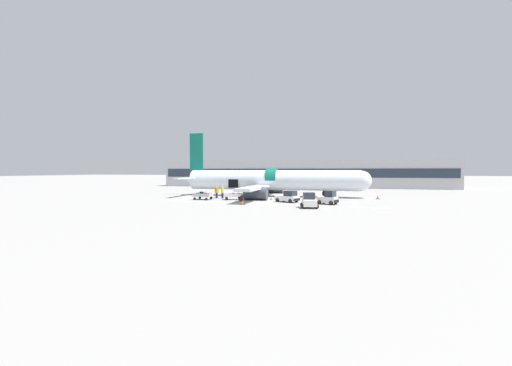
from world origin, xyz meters
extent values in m
plane|color=gray|center=(0.00, 0.00, 0.00)|extent=(500.00, 500.00, 0.00)
cube|color=silver|center=(0.62, -4.74, 0.00)|extent=(29.03, 2.16, 0.01)
cube|color=#B2B2B7|center=(0.00, 41.67, 3.37)|extent=(73.47, 13.93, 6.74)
cube|color=#232D3D|center=(0.00, 34.64, 3.71)|extent=(72.00, 0.16, 2.16)
cylinder|color=silver|center=(-1.29, 7.53, 2.71)|extent=(28.43, 3.30, 3.30)
sphere|color=silver|center=(12.93, 7.53, 2.71)|extent=(3.14, 3.14, 3.14)
cone|color=silver|center=(-15.50, 7.53, 2.71)|extent=(3.80, 3.04, 3.04)
cylinder|color=#0F6B56|center=(-1.29, 7.50, 3.01)|extent=(1.71, 3.31, 3.31)
cube|color=#0F6B56|center=(-14.88, 7.53, 7.61)|extent=(2.48, 0.28, 6.50)
cube|color=silver|center=(-14.94, 3.78, 3.04)|extent=(0.92, 7.49, 0.20)
cube|color=silver|center=(-14.94, 11.27, 3.04)|extent=(0.92, 7.49, 0.20)
cube|color=silver|center=(-2.42, 0.35, 1.80)|extent=(2.20, 13.37, 0.40)
cube|color=silver|center=(-2.42, 14.71, 1.80)|extent=(2.20, 13.37, 0.40)
cylinder|color=#333842|center=(-2.22, 0.26, 0.99)|extent=(3.34, 1.92, 1.92)
cylinder|color=#333842|center=(-2.22, 14.80, 0.99)|extent=(3.34, 1.92, 1.92)
cube|color=black|center=(-7.54, 5.90, 2.13)|extent=(1.70, 0.12, 1.40)
cylinder|color=#56565B|center=(7.53, 7.53, 1.24)|extent=(0.22, 0.22, 1.28)
sphere|color=black|center=(7.53, 7.53, 0.60)|extent=(1.21, 1.21, 1.21)
cylinder|color=#56565B|center=(-4.13, 5.18, 1.24)|extent=(0.22, 0.22, 1.28)
sphere|color=black|center=(-4.13, 5.18, 0.60)|extent=(1.21, 1.21, 1.21)
cylinder|color=#56565B|center=(-4.13, 9.88, 1.24)|extent=(0.22, 0.22, 1.28)
sphere|color=black|center=(-4.13, 9.88, 0.60)|extent=(1.21, 1.21, 1.21)
cube|color=white|center=(2.59, -1.49, 0.55)|extent=(3.45, 2.77, 0.63)
cube|color=#232833|center=(3.08, -1.72, 1.22)|extent=(1.83, 1.83, 0.71)
cube|color=black|center=(4.02, -2.17, 0.43)|extent=(0.73, 1.36, 0.31)
sphere|color=black|center=(3.20, -2.63, 0.28)|extent=(0.56, 0.56, 0.56)
sphere|color=black|center=(3.86, -1.24, 0.28)|extent=(0.56, 0.56, 0.56)
sphere|color=black|center=(1.33, -1.73, 0.28)|extent=(0.56, 0.56, 0.56)
sphere|color=black|center=(1.99, -0.35, 0.28)|extent=(0.56, 0.56, 0.56)
cube|color=silver|center=(6.07, -7.58, 0.60)|extent=(1.94, 2.76, 0.72)
cube|color=#232833|center=(5.99, -7.15, 1.36)|extent=(1.47, 1.35, 0.79)
cube|color=black|center=(5.84, -6.29, 0.46)|extent=(1.36, 0.36, 0.36)
sphere|color=black|center=(6.63, -6.61, 0.28)|extent=(0.56, 0.56, 0.56)
sphere|color=black|center=(5.21, -6.87, 0.28)|extent=(0.56, 0.56, 0.56)
sphere|color=black|center=(6.94, -8.30, 0.28)|extent=(0.56, 0.56, 0.56)
sphere|color=black|center=(5.52, -8.56, 0.28)|extent=(0.56, 0.56, 0.56)
cube|color=silver|center=(7.99, -3.00, 0.60)|extent=(2.73, 2.25, 0.72)
cube|color=#232833|center=(8.37, -3.16, 1.35)|extent=(1.46, 1.54, 0.79)
cube|color=black|center=(9.12, -3.49, 0.45)|extent=(0.62, 1.23, 0.36)
sphere|color=black|center=(8.46, -3.94, 0.28)|extent=(0.56, 0.56, 0.56)
sphere|color=black|center=(9.00, -2.69, 0.28)|extent=(0.56, 0.56, 0.56)
sphere|color=black|center=(6.99, -3.31, 0.28)|extent=(0.56, 0.56, 0.56)
sphere|color=black|center=(7.53, -2.06, 0.28)|extent=(0.56, 0.56, 0.56)
cube|color=silver|center=(-5.66, 0.16, 0.50)|extent=(3.08, 2.36, 0.05)
cube|color=silver|center=(-4.42, 0.65, 0.72)|extent=(0.59, 1.37, 0.40)
cube|color=silver|center=(-5.40, -0.49, 0.72)|extent=(2.51, 1.05, 0.40)
cube|color=silver|center=(-5.92, 0.80, 0.72)|extent=(2.51, 1.05, 0.40)
cube|color=#333338|center=(-3.97, 0.83, 0.29)|extent=(0.87, 0.41, 0.06)
sphere|color=black|center=(-4.50, -0.16, 0.20)|extent=(0.40, 0.40, 0.40)
sphere|color=black|center=(-5.04, 1.19, 0.20)|extent=(0.40, 0.40, 0.40)
sphere|color=black|center=(-6.28, -0.87, 0.20)|extent=(0.40, 0.40, 0.40)
sphere|color=black|center=(-6.82, 0.48, 0.20)|extent=(0.40, 0.40, 0.40)
cube|color=olive|center=(-6.28, 0.16, 0.72)|extent=(0.47, 0.37, 0.38)
cube|color=#1E2347|center=(-4.99, 0.73, 0.74)|extent=(0.48, 0.35, 0.43)
cube|color=#4C1E1E|center=(-5.61, -0.02, 0.76)|extent=(0.43, 0.30, 0.46)
cube|color=#B7BABF|center=(-10.00, -0.91, 0.50)|extent=(2.68, 1.78, 0.05)
cube|color=#B7BABF|center=(-8.71, -0.94, 0.74)|extent=(0.10, 1.72, 0.42)
cube|color=#B7BABF|center=(-10.02, -1.74, 0.74)|extent=(2.59, 0.13, 0.42)
cube|color=#B7BABF|center=(-9.98, -0.08, 0.74)|extent=(2.59, 0.13, 0.42)
cube|color=#333338|center=(-8.23, -0.95, 0.29)|extent=(0.90, 0.10, 0.06)
sphere|color=black|center=(-9.10, -1.79, 0.20)|extent=(0.40, 0.40, 0.40)
sphere|color=black|center=(-9.05, -0.07, 0.20)|extent=(0.40, 0.40, 0.40)
sphere|color=black|center=(-10.94, -1.74, 0.20)|extent=(0.40, 0.40, 0.40)
sphere|color=black|center=(-10.90, -0.03, 0.20)|extent=(0.40, 0.40, 0.40)
cube|color=#721951|center=(-9.56, -0.88, 0.75)|extent=(0.39, 0.29, 0.45)
cube|color=black|center=(-10.39, -0.53, 0.84)|extent=(0.58, 0.38, 0.63)
cube|color=#2D2D33|center=(-10.84, -0.73, 0.75)|extent=(0.48, 0.27, 0.45)
cylinder|color=#1E2338|center=(-7.98, 1.91, 0.45)|extent=(0.39, 0.39, 0.89)
cylinder|color=#CCE523|center=(-7.98, 1.91, 1.25)|extent=(0.50, 0.50, 0.70)
sphere|color=beige|center=(-7.98, 1.91, 1.72)|extent=(0.25, 0.25, 0.25)
cylinder|color=#CCE523|center=(-7.93, 1.67, 1.17)|extent=(0.16, 0.16, 0.65)
cylinder|color=#CCE523|center=(-8.04, 2.16, 1.17)|extent=(0.16, 0.16, 0.65)
cylinder|color=#2D2D33|center=(-4.70, 2.51, 0.44)|extent=(0.34, 0.34, 0.87)
cylinder|color=#B7E019|center=(-4.70, 2.51, 1.21)|extent=(0.43, 0.43, 0.69)
sphere|color=beige|center=(-4.70, 2.51, 1.68)|extent=(0.24, 0.24, 0.24)
cylinder|color=#B7E019|center=(-4.68, 2.26, 1.14)|extent=(0.14, 0.14, 0.63)
cylinder|color=#B7E019|center=(-4.71, 2.75, 1.14)|extent=(0.14, 0.14, 0.63)
cylinder|color=#1E2338|center=(-8.88, 1.76, 0.45)|extent=(0.39, 0.39, 0.89)
cylinder|color=orange|center=(-8.88, 1.76, 1.25)|extent=(0.51, 0.51, 0.70)
sphere|color=tan|center=(-8.88, 1.76, 1.72)|extent=(0.25, 0.25, 0.25)
cylinder|color=orange|center=(-8.64, 1.82, 1.17)|extent=(0.16, 0.16, 0.65)
cylinder|color=orange|center=(-9.12, 1.70, 1.17)|extent=(0.16, 0.16, 0.65)
cube|color=#4C1E1E|center=(-3.69, -2.18, 0.32)|extent=(0.51, 0.35, 0.64)
cube|color=black|center=(-3.69, -2.18, 0.70)|extent=(0.30, 0.12, 0.12)
cube|color=black|center=(15.23, 6.37, 0.01)|extent=(0.56, 0.56, 0.03)
cone|color=orange|center=(15.23, 6.37, 0.33)|extent=(0.41, 0.41, 0.66)
cylinder|color=white|center=(15.23, 6.37, 0.36)|extent=(0.24, 0.24, 0.08)
cube|color=black|center=(-2.30, -6.22, 0.01)|extent=(0.54, 0.54, 0.03)
cone|color=orange|center=(-2.30, -6.22, 0.34)|extent=(0.40, 0.40, 0.67)
cylinder|color=white|center=(-2.30, -6.22, 0.37)|extent=(0.23, 0.23, 0.08)
cube|color=black|center=(-0.10, 1.10, 0.01)|extent=(0.45, 0.45, 0.03)
cone|color=orange|center=(-0.10, 1.10, 0.28)|extent=(0.33, 0.33, 0.55)
cylinder|color=white|center=(-0.10, 1.10, 0.31)|extent=(0.19, 0.19, 0.07)
camera|label=1|loc=(8.85, -43.79, 4.27)|focal=22.00mm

